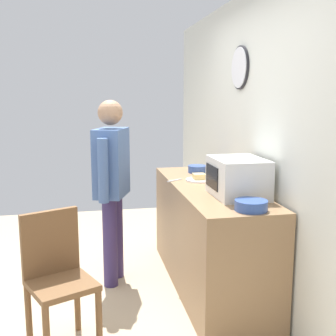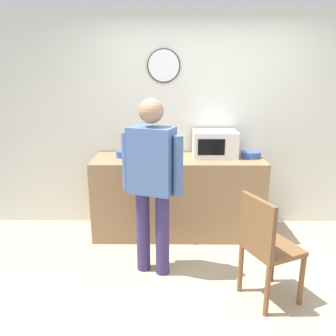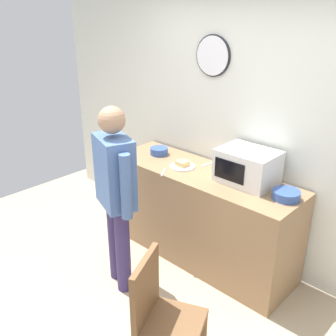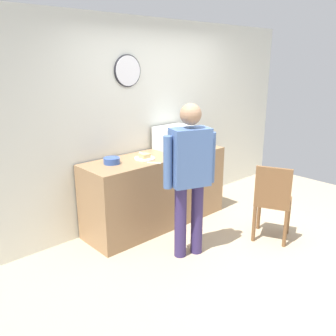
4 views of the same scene
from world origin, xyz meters
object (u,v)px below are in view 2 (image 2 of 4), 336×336
(salad_bowl, at_px, (124,154))
(fork_utensil, at_px, (155,164))
(sandwich_plate, at_px, (159,157))
(person_standing, at_px, (152,176))
(cereal_bowl, at_px, (251,154))
(wooden_chair, at_px, (266,244))
(spoon_utensil, at_px, (172,154))
(microwave, at_px, (215,144))

(salad_bowl, xyz_separation_m, fork_utensil, (0.37, -0.32, -0.03))
(sandwich_plate, height_order, person_standing, person_standing)
(cereal_bowl, relative_size, wooden_chair, 0.24)
(fork_utensil, bearing_deg, salad_bowl, 139.46)
(spoon_utensil, relative_size, person_standing, 0.10)
(person_standing, bearing_deg, spoon_utensil, 79.69)
(sandwich_plate, distance_m, salad_bowl, 0.42)
(microwave, height_order, spoon_utensil, microwave)
(spoon_utensil, bearing_deg, cereal_bowl, -8.21)
(cereal_bowl, height_order, wooden_chair, cereal_bowl)
(cereal_bowl, relative_size, fork_utensil, 1.33)
(person_standing, distance_m, wooden_chair, 1.15)
(cereal_bowl, xyz_separation_m, spoon_utensil, (-0.91, 0.13, -0.03))
(cereal_bowl, bearing_deg, salad_bowl, 179.51)
(microwave, xyz_separation_m, person_standing, (-0.68, -0.94, -0.11))
(wooden_chair, bearing_deg, spoon_utensil, 117.96)
(sandwich_plate, relative_size, fork_utensil, 1.45)
(microwave, height_order, sandwich_plate, microwave)
(microwave, height_order, wooden_chair, microwave)
(spoon_utensil, bearing_deg, sandwich_plate, -123.75)
(cereal_bowl, distance_m, spoon_utensil, 0.92)
(sandwich_plate, xyz_separation_m, wooden_chair, (0.91, -1.24, -0.43))
(sandwich_plate, bearing_deg, wooden_chair, -53.63)
(spoon_utensil, xyz_separation_m, wooden_chair, (0.77, -1.45, -0.41))
(microwave, bearing_deg, spoon_utensil, 171.17)
(sandwich_plate, xyz_separation_m, spoon_utensil, (0.14, 0.21, -0.02))
(salad_bowl, distance_m, spoon_utensil, 0.57)
(salad_bowl, height_order, wooden_chair, salad_bowl)
(wooden_chair, bearing_deg, salad_bowl, 134.83)
(microwave, distance_m, sandwich_plate, 0.67)
(sandwich_plate, bearing_deg, person_standing, -93.02)
(cereal_bowl, bearing_deg, wooden_chair, -96.19)
(salad_bowl, height_order, fork_utensil, salad_bowl)
(sandwich_plate, distance_m, wooden_chair, 1.60)
(microwave, xyz_separation_m, cereal_bowl, (0.42, -0.05, -0.11))
(salad_bowl, xyz_separation_m, spoon_utensil, (0.55, 0.12, -0.03))
(fork_utensil, bearing_deg, microwave, 27.89)
(microwave, relative_size, salad_bowl, 2.65)
(microwave, bearing_deg, cereal_bowl, -7.47)
(cereal_bowl, distance_m, wooden_chair, 1.40)
(fork_utensil, bearing_deg, wooden_chair, -46.80)
(microwave, distance_m, cereal_bowl, 0.43)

